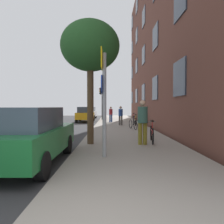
% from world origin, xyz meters
% --- Properties ---
extents(ground_plane, '(41.80, 41.80, 0.00)m').
position_xyz_m(ground_plane, '(-2.40, 15.00, 0.00)').
color(ground_plane, '#332D28').
extents(road_asphalt, '(7.00, 38.00, 0.01)m').
position_xyz_m(road_asphalt, '(-4.50, 15.00, 0.01)').
color(road_asphalt, '#2D2D30').
rests_on(road_asphalt, ground).
extents(sidewalk, '(4.20, 38.00, 0.12)m').
position_xyz_m(sidewalk, '(1.10, 15.00, 0.06)').
color(sidewalk, gray).
rests_on(sidewalk, ground).
extents(building_facade, '(0.56, 27.00, 15.19)m').
position_xyz_m(building_facade, '(3.69, 14.50, 7.61)').
color(building_facade, brown).
rests_on(building_facade, ground).
extents(sign_post, '(0.16, 0.60, 3.26)m').
position_xyz_m(sign_post, '(0.07, 3.91, 2.01)').
color(sign_post, gray).
rests_on(sign_post, sidewalk).
extents(traffic_light, '(0.43, 0.24, 3.85)m').
position_xyz_m(traffic_light, '(-0.78, 22.09, 2.75)').
color(traffic_light, black).
rests_on(traffic_light, sidewalk).
extents(tree_near, '(2.40, 2.40, 5.03)m').
position_xyz_m(tree_near, '(-0.54, 6.12, 4.08)').
color(tree_near, '#4C3823').
rests_on(tree_near, sidewalk).
extents(bicycle_0, '(0.42, 1.69, 0.96)m').
position_xyz_m(bicycle_0, '(2.06, 6.37, 0.50)').
color(bicycle_0, black).
rests_on(bicycle_0, sidewalk).
extents(bicycle_1, '(0.53, 1.57, 0.92)m').
position_xyz_m(bicycle_1, '(1.83, 11.55, 0.48)').
color(bicycle_1, black).
rests_on(bicycle_1, sidewalk).
extents(bicycle_2, '(0.48, 1.68, 0.92)m').
position_xyz_m(bicycle_2, '(2.37, 14.30, 0.48)').
color(bicycle_2, black).
rests_on(bicycle_2, sidewalk).
extents(bicycle_3, '(0.42, 1.76, 0.98)m').
position_xyz_m(bicycle_3, '(2.35, 15.71, 0.50)').
color(bicycle_3, black).
rests_on(bicycle_3, sidewalk).
extents(pedestrian_0, '(0.56, 0.56, 1.80)m').
position_xyz_m(pedestrian_0, '(1.58, 5.92, 1.15)').
color(pedestrian_0, olive).
rests_on(pedestrian_0, sidewalk).
extents(pedestrian_1, '(0.39, 0.39, 1.57)m').
position_xyz_m(pedestrian_1, '(1.14, 14.60, 1.01)').
color(pedestrian_1, '#4C4742').
rests_on(pedestrian_1, sidewalk).
extents(pedestrian_2, '(0.45, 0.45, 1.53)m').
position_xyz_m(pedestrian_2, '(0.34, 18.02, 0.99)').
color(pedestrian_2, navy).
rests_on(pedestrian_2, sidewalk).
extents(car_0, '(1.89, 4.14, 1.62)m').
position_xyz_m(car_0, '(-2.06, 3.50, 0.84)').
color(car_0, '#19662D').
rests_on(car_0, road_asphalt).
extents(car_1, '(1.78, 4.01, 1.62)m').
position_xyz_m(car_1, '(-2.42, 19.94, 0.84)').
color(car_1, orange).
rests_on(car_1, road_asphalt).
extents(car_2, '(1.95, 4.55, 1.62)m').
position_xyz_m(car_2, '(-2.60, 25.46, 0.84)').
color(car_2, silver).
rests_on(car_2, road_asphalt).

